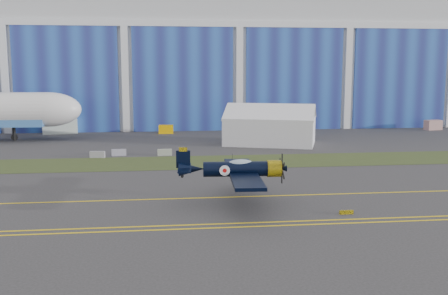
{
  "coord_description": "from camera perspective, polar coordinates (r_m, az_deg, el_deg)",
  "views": [
    {
      "loc": [
        6.83,
        -52.93,
        12.05
      ],
      "look_at": [
        13.31,
        1.65,
        3.76
      ],
      "focal_mm": 42.0,
      "sensor_mm": 36.0,
      "label": 1
    }
  ],
  "objects": [
    {
      "name": "tug",
      "position": [
        99.02,
        -6.34,
        1.99
      ],
      "size": [
        2.75,
        1.79,
        1.56
      ],
      "primitive_type": "cube",
      "rotation": [
        0.0,
        0.0,
        -0.04
      ],
      "color": "#F3B000",
      "rests_on": "ground"
    },
    {
      "name": "shipping_container",
      "position": [
        102.88,
        -17.41,
        2.21
      ],
      "size": [
        6.61,
        3.57,
        2.71
      ],
      "primitive_type": "cube",
      "rotation": [
        0.0,
        0.0,
        0.18
      ],
      "color": "silver",
      "rests_on": "ground"
    },
    {
      "name": "gse_box",
      "position": [
        112.19,
        21.8,
        2.29
      ],
      "size": [
        3.51,
        2.31,
        1.94
      ],
      "primitive_type": "cube",
      "rotation": [
        0.0,
        0.0,
        0.19
      ],
      "color": "tan",
      "rests_on": "ground"
    },
    {
      "name": "taxiway_centreline",
      "position": [
        49.89,
        -14.51,
        -5.67
      ],
      "size": [
        200.0,
        0.2,
        0.02
      ],
      "primitive_type": "cube",
      "color": "yellow",
      "rests_on": "ground"
    },
    {
      "name": "edge_line_near",
      "position": [
        40.85,
        -16.28,
        -8.92
      ],
      "size": [
        80.0,
        0.2,
        0.02
      ],
      "primitive_type": "cube",
      "color": "yellow",
      "rests_on": "ground"
    },
    {
      "name": "ground",
      "position": [
        54.71,
        -13.81,
        -4.4
      ],
      "size": [
        260.0,
        260.0,
        0.0
      ],
      "primitive_type": "plane",
      "color": "#393839",
      "rests_on": "ground"
    },
    {
      "name": "edge_line_far",
      "position": [
        41.79,
        -16.06,
        -8.51
      ],
      "size": [
        80.0,
        0.2,
        0.02
      ],
      "primitive_type": "cube",
      "color": "yellow",
      "rests_on": "ground"
    },
    {
      "name": "barrier_b",
      "position": [
        74.64,
        -11.37,
        -0.54
      ],
      "size": [
        2.05,
        0.81,
        0.9
      ],
      "primitive_type": "cube",
      "rotation": [
        0.0,
        0.0,
        0.11
      ],
      "color": "gray",
      "rests_on": "ground"
    },
    {
      "name": "hangar",
      "position": [
        124.94,
        -10.05,
        9.78
      ],
      "size": [
        220.0,
        45.7,
        30.0
      ],
      "color": "silver",
      "rests_on": "ground"
    },
    {
      "name": "tent",
      "position": [
        84.93,
        5.09,
        2.62
      ],
      "size": [
        16.72,
        14.34,
        6.57
      ],
      "rotation": [
        0.0,
        0.0,
        -0.33
      ],
      "color": "white",
      "rests_on": "ground"
    },
    {
      "name": "warbird",
      "position": [
        46.89,
        1.3,
        -2.35
      ],
      "size": [
        11.78,
        13.94,
        3.96
      ],
      "rotation": [
        0.0,
        0.0,
        -0.06
      ],
      "color": "black",
      "rests_on": "ground"
    },
    {
      "name": "barrier_a",
      "position": [
        73.5,
        -13.61,
        -0.75
      ],
      "size": [
        2.06,
        0.84,
        0.9
      ],
      "primitive_type": "cube",
      "rotation": [
        0.0,
        0.0,
        -0.12
      ],
      "color": "gray",
      "rests_on": "ground"
    },
    {
      "name": "barrier_c",
      "position": [
        73.8,
        -6.48,
        -0.52
      ],
      "size": [
        2.02,
        0.69,
        0.9
      ],
      "primitive_type": "cube",
      "rotation": [
        0.0,
        0.0,
        0.04
      ],
      "color": "gray",
      "rests_on": "ground"
    },
    {
      "name": "grass_median",
      "position": [
        68.35,
        -12.4,
        -1.77
      ],
      "size": [
        260.0,
        10.0,
        0.02
      ],
      "primitive_type": "cube",
      "color": "#475128",
      "rests_on": "ground"
    },
    {
      "name": "guard_board_right",
      "position": [
        45.24,
        13.17,
        -6.88
      ],
      "size": [
        1.2,
        0.15,
        0.35
      ],
      "primitive_type": "cube",
      "color": "yellow",
      "rests_on": "ground"
    }
  ]
}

